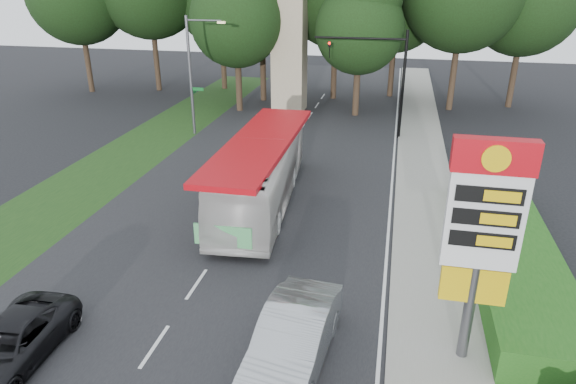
% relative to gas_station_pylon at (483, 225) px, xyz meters
% --- Properties ---
extents(ground, '(120.00, 120.00, 0.00)m').
position_rel_gas_station_pylon_xyz_m(ground, '(-9.20, -1.99, -4.45)').
color(ground, black).
rests_on(ground, ground).
extents(road_surface, '(14.00, 80.00, 0.02)m').
position_rel_gas_station_pylon_xyz_m(road_surface, '(-9.20, 10.01, -4.44)').
color(road_surface, black).
rests_on(road_surface, ground).
extents(sidewalk_right, '(3.00, 80.00, 0.12)m').
position_rel_gas_station_pylon_xyz_m(sidewalk_right, '(-0.70, 10.01, -4.39)').
color(sidewalk_right, gray).
rests_on(sidewalk_right, ground).
extents(grass_verge_left, '(5.00, 50.00, 0.02)m').
position_rel_gas_station_pylon_xyz_m(grass_verge_left, '(-18.70, 16.01, -4.44)').
color(grass_verge_left, '#193814').
rests_on(grass_verge_left, ground).
extents(hedge, '(3.00, 14.00, 1.20)m').
position_rel_gas_station_pylon_xyz_m(hedge, '(2.30, 6.01, -3.85)').
color(hedge, '#1C5215').
rests_on(hedge, ground).
extents(gas_station_pylon, '(2.10, 0.45, 6.85)m').
position_rel_gas_station_pylon_xyz_m(gas_station_pylon, '(0.00, 0.00, 0.00)').
color(gas_station_pylon, '#59595E').
rests_on(gas_station_pylon, ground).
extents(traffic_signal_mast, '(6.10, 0.35, 7.20)m').
position_rel_gas_station_pylon_xyz_m(traffic_signal_mast, '(-3.52, 22.00, 0.22)').
color(traffic_signal_mast, black).
rests_on(traffic_signal_mast, ground).
extents(streetlight_signs, '(2.75, 0.98, 8.00)m').
position_rel_gas_station_pylon_xyz_m(streetlight_signs, '(-16.19, 20.01, -0.01)').
color(streetlight_signs, '#59595E').
rests_on(streetlight_signs, ground).
extents(monument, '(3.00, 3.00, 10.05)m').
position_rel_gas_station_pylon_xyz_m(monument, '(-11.20, 28.01, 0.66)').
color(monument, tan).
rests_on(monument, ground).
extents(tree_monument_right, '(6.72, 6.72, 13.20)m').
position_rel_gas_station_pylon_xyz_m(tree_monument_right, '(-5.70, 27.51, 3.56)').
color(tree_monument_right, '#2D2116').
rests_on(tree_monument_right, ground).
extents(transit_bus, '(3.67, 12.02, 3.30)m').
position_rel_gas_station_pylon_xyz_m(transit_bus, '(-8.70, 9.51, -2.80)').
color(transit_bus, silver).
rests_on(transit_bus, ground).
extents(sedan_silver, '(2.32, 5.52, 1.77)m').
position_rel_gas_station_pylon_xyz_m(sedan_silver, '(-4.88, -1.32, -3.56)').
color(sedan_silver, '#9C9FA3').
rests_on(sedan_silver, ground).
extents(suv_charcoal, '(2.33, 4.77, 1.31)m').
position_rel_gas_station_pylon_xyz_m(suv_charcoal, '(-13.00, -2.96, -3.80)').
color(suv_charcoal, black).
rests_on(suv_charcoal, ground).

